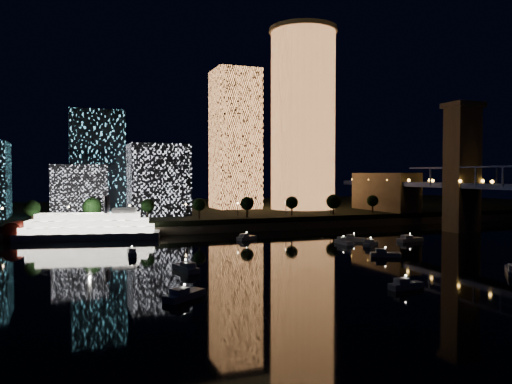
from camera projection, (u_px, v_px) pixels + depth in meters
ground at (404, 264)px, 124.35m from camera, size 520.00×520.00×0.00m
far_bank at (220, 211)px, 273.69m from camera, size 420.00×160.00×5.00m
seawall at (276, 226)px, 200.88m from camera, size 420.00×6.00×3.00m
tower_cylindrical at (303, 119)px, 249.58m from camera, size 34.00×34.00×89.87m
tower_rectangular at (235, 139)px, 255.43m from camera, size 22.16×22.16×70.52m
midrise_blocks at (82, 174)px, 208.33m from camera, size 92.13×39.40×44.03m
riverboat at (82, 228)px, 171.10m from camera, size 52.08×20.73×15.39m
motorboats at (342, 254)px, 133.73m from camera, size 96.34×84.21×2.78m
esplanade_trees at (178, 205)px, 192.45m from camera, size 165.96×6.86×8.93m
street_lamps at (186, 208)px, 199.73m from camera, size 132.70×0.70×5.65m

